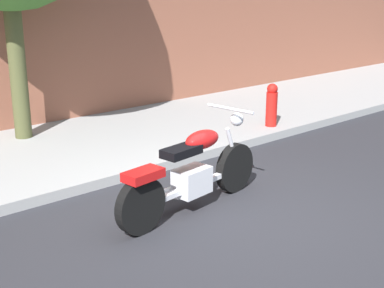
{
  "coord_description": "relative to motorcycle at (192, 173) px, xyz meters",
  "views": [
    {
      "loc": [
        -4.12,
        -4.13,
        2.64
      ],
      "look_at": [
        -0.25,
        0.4,
        0.83
      ],
      "focal_mm": 50.54,
      "sensor_mm": 36.0,
      "label": 1
    }
  ],
  "objects": [
    {
      "name": "motorcycle",
      "position": [
        0.0,
        0.0,
        0.0
      ],
      "size": [
        2.28,
        0.7,
        1.14
      ],
      "color": "black",
      "rests_on": "ground"
    },
    {
      "name": "ground_plane",
      "position": [
        0.26,
        -0.41,
        -0.47
      ],
      "size": [
        60.0,
        60.0,
        0.0
      ],
      "primitive_type": "plane",
      "color": "#28282D"
    },
    {
      "name": "sidewalk",
      "position": [
        0.26,
        2.87,
        -0.4
      ],
      "size": [
        24.08,
        3.16,
        0.14
      ],
      "primitive_type": "cube",
      "color": "#979797",
      "rests_on": "ground"
    },
    {
      "name": "fire_hydrant",
      "position": [
        3.26,
        1.64,
        -0.01
      ],
      "size": [
        0.2,
        0.2,
        0.91
      ],
      "color": "red",
      "rests_on": "ground"
    }
  ]
}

